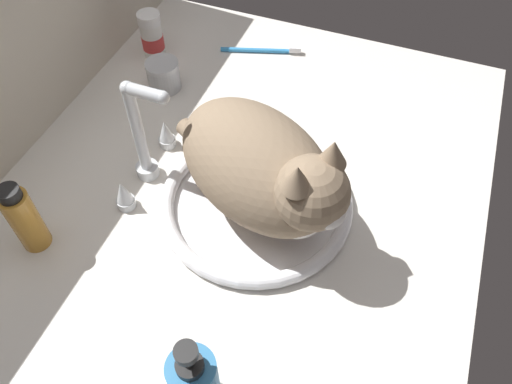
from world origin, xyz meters
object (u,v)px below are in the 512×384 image
object	(u,v)px
faucet	(144,144)
amber_bottle	(24,219)
cat	(265,171)
pill_bottle	(152,36)
sink_basin	(256,203)
soap_pump_bottle	(195,383)
toothbrush	(263,50)
metal_jar	(163,75)

from	to	relation	value
faucet	amber_bottle	distance (cm)	21.92
cat	pill_bottle	size ratio (longest dim) A/B	3.56
sink_basin	faucet	xyz separation A→B (cm)	(-0.00, 20.23, 6.70)
soap_pump_bottle	pill_bottle	xyz separation A→B (cm)	(63.93, 40.43, -1.66)
cat	pill_bottle	world-z (taller)	cat
pill_bottle	toothbrush	xyz separation A→B (cm)	(9.16, -22.15, -4.07)
sink_basin	soap_pump_bottle	bearing A→B (deg)	-172.40
sink_basin	toothbrush	bearing A→B (deg)	18.93
amber_bottle	sink_basin	bearing A→B (deg)	-57.78
amber_bottle	pill_bottle	world-z (taller)	amber_bottle
faucet	soap_pump_bottle	xyz separation A→B (cm)	(-32.37, -24.55, -1.44)
metal_jar	toothbrush	xyz separation A→B (cm)	(18.41, -14.83, -2.50)
faucet	pill_bottle	distance (cm)	35.47
sink_basin	metal_jar	xyz separation A→B (cm)	(22.31, 28.80, 2.03)
metal_jar	pill_bottle	size ratio (longest dim) A/B	0.67
soap_pump_bottle	toothbrush	distance (cm)	75.56
soap_pump_bottle	amber_bottle	bearing A→B (deg)	69.42
sink_basin	metal_jar	size ratio (longest dim) A/B	4.85
sink_basin	soap_pump_bottle	world-z (taller)	soap_pump_bottle
faucet	pill_bottle	bearing A→B (deg)	26.71
faucet	toothbrush	world-z (taller)	faucet
cat	amber_bottle	distance (cm)	37.55
faucet	cat	xyz separation A→B (cm)	(-1.00, -22.09, 3.47)
sink_basin	toothbrush	distance (cm)	43.05
cat	soap_pump_bottle	size ratio (longest dim) A/B	2.13
sink_basin	cat	size ratio (longest dim) A/B	0.91
toothbrush	faucet	bearing A→B (deg)	171.25
soap_pump_bottle	pill_bottle	bearing A→B (deg)	32.31
amber_bottle	pill_bottle	bearing A→B (deg)	6.21
cat	soap_pump_bottle	distance (cm)	31.85
faucet	amber_bottle	xyz separation A→B (cm)	(-19.27, 10.35, -1.43)
toothbrush	sink_basin	bearing A→B (deg)	-161.07
amber_bottle	toothbrush	distance (cm)	62.51
faucet	metal_jar	bearing A→B (deg)	21.00
cat	toothbrush	distance (cm)	45.87
sink_basin	amber_bottle	xyz separation A→B (cm)	(-19.27, 30.58, 5.27)
faucet	soap_pump_bottle	distance (cm)	40.66
sink_basin	toothbrush	world-z (taller)	sink_basin
sink_basin	pill_bottle	distance (cm)	48.09
cat	amber_bottle	xyz separation A→B (cm)	(-18.27, 32.44, -4.90)
faucet	cat	distance (cm)	22.39
faucet	metal_jar	xyz separation A→B (cm)	(22.31, 8.56, -4.68)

